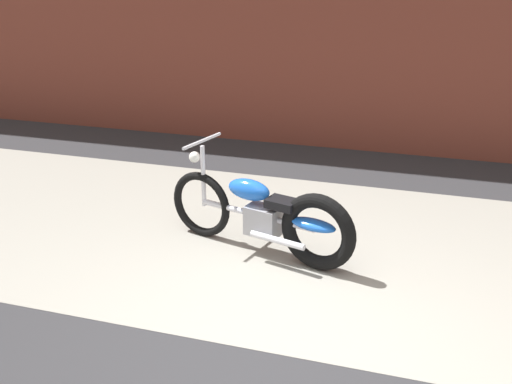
# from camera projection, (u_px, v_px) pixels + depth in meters

# --- Properties ---
(ground_plane) EXTENTS (80.00, 80.00, 0.00)m
(ground_plane) POSITION_uv_depth(u_px,v_px,m) (288.00, 356.00, 4.20)
(ground_plane) COLOR #2D2D30
(sidewalk_slab) EXTENTS (36.00, 3.50, 0.01)m
(sidewalk_slab) POSITION_uv_depth(u_px,v_px,m) (331.00, 248.00, 5.75)
(sidewalk_slab) COLOR gray
(sidewalk_slab) RESTS_ON ground
(motorcycle_blue) EXTENTS (1.96, 0.77, 1.03)m
(motorcycle_blue) POSITION_uv_depth(u_px,v_px,m) (270.00, 217.00, 5.48)
(motorcycle_blue) COLOR black
(motorcycle_blue) RESTS_ON ground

